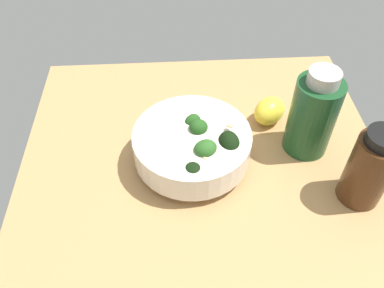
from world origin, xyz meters
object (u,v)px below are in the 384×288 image
Objects in this scene: lemon_wedge at (269,111)px; bowl_of_broccoli at (193,145)px; bottle_tall at (313,115)px; bottle_short at (370,168)px.

bowl_of_broccoli is at bearing -57.93° from lemon_wedge.
bottle_short is (10.75, 5.50, -0.84)cm from bottle_tall.
bowl_of_broccoli is 1.20× the size of bottle_tall.
bottle_short reaches higher than lemon_wedge.
bowl_of_broccoli is at bearing -82.79° from bottle_tall.
bottle_tall is at bearing 37.90° from lemon_wedge.
bottle_tall reaches higher than bottle_short.
bottle_tall is (6.47, 5.03, 4.77)cm from lemon_wedge.
bottle_short is (17.21, 10.54, 3.93)cm from lemon_wedge.
bottle_tall is at bearing -152.88° from bottle_short.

